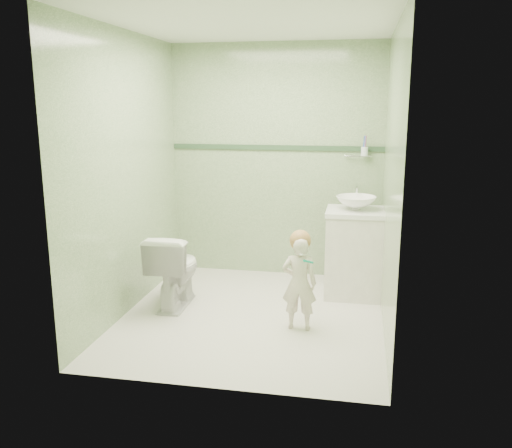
# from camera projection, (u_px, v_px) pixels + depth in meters

# --- Properties ---
(ground) EXTENTS (2.50, 2.50, 0.00)m
(ground) POSITION_uv_depth(u_px,v_px,m) (253.00, 315.00, 4.69)
(ground) COLOR silver
(ground) RESTS_ON ground
(room_shell) EXTENTS (2.50, 2.54, 2.40)m
(room_shell) POSITION_uv_depth(u_px,v_px,m) (253.00, 178.00, 4.43)
(room_shell) COLOR gray
(room_shell) RESTS_ON ground
(trim_stripe) EXTENTS (2.20, 0.02, 0.05)m
(trim_stripe) POSITION_uv_depth(u_px,v_px,m) (276.00, 147.00, 5.58)
(trim_stripe) COLOR #2F4C32
(trim_stripe) RESTS_ON room_shell
(vanity) EXTENTS (0.52, 0.50, 0.80)m
(vanity) POSITION_uv_depth(u_px,v_px,m) (354.00, 254.00, 5.12)
(vanity) COLOR white
(vanity) RESTS_ON ground
(counter) EXTENTS (0.54, 0.52, 0.04)m
(counter) POSITION_uv_depth(u_px,v_px,m) (356.00, 212.00, 5.03)
(counter) COLOR white
(counter) RESTS_ON vanity
(basin) EXTENTS (0.37, 0.37, 0.13)m
(basin) POSITION_uv_depth(u_px,v_px,m) (356.00, 203.00, 5.01)
(basin) COLOR white
(basin) RESTS_ON counter
(faucet) EXTENTS (0.03, 0.13, 0.18)m
(faucet) POSITION_uv_depth(u_px,v_px,m) (357.00, 191.00, 5.17)
(faucet) COLOR silver
(faucet) RESTS_ON counter
(cup_holder) EXTENTS (0.26, 0.07, 0.21)m
(cup_holder) POSITION_uv_depth(u_px,v_px,m) (364.00, 151.00, 5.37)
(cup_holder) COLOR silver
(cup_holder) RESTS_ON room_shell
(toilet) EXTENTS (0.39, 0.67, 0.68)m
(toilet) POSITION_uv_depth(u_px,v_px,m) (175.00, 269.00, 4.86)
(toilet) COLOR white
(toilet) RESTS_ON ground
(toddler) EXTENTS (0.28, 0.19, 0.77)m
(toddler) POSITION_uv_depth(u_px,v_px,m) (299.00, 283.00, 4.34)
(toddler) COLOR beige
(toddler) RESTS_ON ground
(hair_cap) EXTENTS (0.17, 0.17, 0.17)m
(hair_cap) POSITION_uv_depth(u_px,v_px,m) (300.00, 240.00, 4.29)
(hair_cap) COLOR #AC7B45
(hair_cap) RESTS_ON toddler
(teal_toothbrush) EXTENTS (0.11, 0.13, 0.08)m
(teal_toothbrush) POSITION_uv_depth(u_px,v_px,m) (308.00, 261.00, 4.16)
(teal_toothbrush) COLOR #009D74
(teal_toothbrush) RESTS_ON toddler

